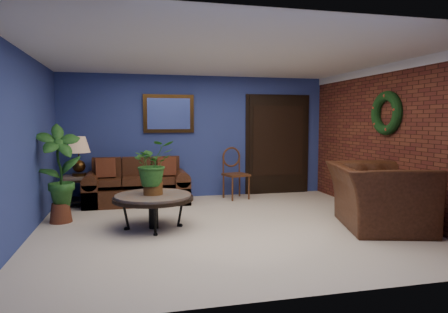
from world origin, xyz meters
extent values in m
plane|color=beige|center=(0.00, 0.00, 0.00)|extent=(5.50, 5.50, 0.00)
cube|color=navy|center=(0.00, 2.50, 1.25)|extent=(5.50, 0.04, 2.50)
cube|color=navy|center=(-2.75, 0.00, 1.25)|extent=(0.04, 5.00, 2.50)
cube|color=maroon|center=(2.75, 0.00, 1.25)|extent=(0.04, 5.00, 2.50)
cube|color=silver|center=(0.00, 0.00, 2.50)|extent=(5.50, 5.00, 0.02)
cube|color=white|center=(2.72, 0.00, 2.43)|extent=(0.03, 5.00, 0.14)
cube|color=#3F270F|center=(-0.60, 2.46, 1.72)|extent=(1.02, 0.06, 0.77)
cube|color=black|center=(1.75, 2.47, 1.05)|extent=(1.44, 0.06, 2.18)
torus|color=black|center=(2.69, 0.05, 1.70)|extent=(0.16, 0.72, 0.72)
cube|color=#4D2616|center=(-1.26, 2.00, 0.16)|extent=(1.95, 0.84, 0.32)
cube|color=#4D2616|center=(-1.26, 2.31, 0.45)|extent=(1.66, 0.23, 0.80)
cube|color=#4D2616|center=(-1.81, 1.95, 0.46)|extent=(0.54, 0.58, 0.12)
cube|color=#4D2616|center=(-1.26, 1.95, 0.46)|extent=(0.54, 0.58, 0.12)
cube|color=#4D2616|center=(-0.70, 1.95, 0.46)|extent=(0.54, 0.58, 0.12)
cube|color=#4D2616|center=(-2.09, 2.00, 0.22)|extent=(0.28, 0.84, 0.44)
cube|color=#4D2616|center=(-0.43, 2.00, 0.22)|extent=(0.28, 0.84, 0.44)
cube|color=#5C2917|center=(-1.83, 1.98, 0.70)|extent=(0.35, 0.11, 0.35)
cube|color=#5C2917|center=(-0.69, 1.98, 0.70)|extent=(0.35, 0.11, 0.35)
cylinder|color=#59534E|center=(-1.07, 0.16, 0.48)|extent=(1.10, 1.10, 0.05)
cylinder|color=black|center=(-1.07, 0.16, 0.44)|extent=(1.17, 1.17, 0.05)
cylinder|color=black|center=(-1.07, 0.16, 0.23)|extent=(0.14, 0.14, 0.45)
cube|color=#59534E|center=(-2.30, 2.05, 0.54)|extent=(0.58, 0.58, 0.05)
cube|color=black|center=(-2.30, 2.05, 0.50)|extent=(0.62, 0.62, 0.04)
cube|color=black|center=(-2.30, 2.05, 0.12)|extent=(0.52, 0.52, 0.03)
cylinder|color=black|center=(-2.54, 1.81, 0.27)|extent=(0.03, 0.03, 0.54)
cylinder|color=black|center=(-2.06, 1.81, 0.27)|extent=(0.03, 0.03, 0.54)
cylinder|color=black|center=(-2.54, 2.29, 0.27)|extent=(0.03, 0.03, 0.54)
cylinder|color=black|center=(-2.06, 2.29, 0.27)|extent=(0.03, 0.03, 0.54)
cylinder|color=#3F270F|center=(-2.30, 2.05, 0.59)|extent=(0.25, 0.25, 0.05)
sphere|color=#3F270F|center=(-2.30, 2.05, 0.72)|extent=(0.23, 0.23, 0.23)
cylinder|color=#3F270F|center=(-2.30, 2.05, 0.91)|extent=(0.03, 0.03, 0.29)
cone|color=#A27C5F|center=(-2.30, 2.05, 1.12)|extent=(0.42, 0.42, 0.29)
cube|color=#5C301A|center=(0.70, 2.05, 0.49)|extent=(0.54, 0.54, 0.04)
torus|color=#5C301A|center=(0.65, 2.24, 0.83)|extent=(0.41, 0.14, 0.42)
cylinder|color=#5C301A|center=(0.57, 1.82, 0.23)|extent=(0.04, 0.04, 0.47)
cylinder|color=#5C301A|center=(0.93, 1.91, 0.23)|extent=(0.04, 0.04, 0.47)
cylinder|color=#5C301A|center=(0.47, 2.19, 0.23)|extent=(0.04, 0.04, 0.47)
cylinder|color=#5C301A|center=(0.84, 2.28, 0.23)|extent=(0.04, 0.04, 0.47)
imported|color=#4D2616|center=(2.15, -0.58, 0.47)|extent=(1.60, 1.73, 0.94)
cylinder|color=brown|center=(-1.07, 0.16, 0.59)|extent=(0.28, 0.28, 0.18)
imported|color=#1D4E18|center=(-1.07, 0.16, 0.96)|extent=(0.72, 0.67, 0.66)
cylinder|color=brown|center=(2.35, 0.39, 0.10)|extent=(0.26, 0.26, 0.20)
imported|color=#1D4E18|center=(2.35, 0.39, 0.52)|extent=(0.46, 0.40, 0.74)
cylinder|color=brown|center=(-2.45, 0.85, 0.15)|extent=(0.34, 0.34, 0.30)
imported|color=#1D4E18|center=(-2.45, 0.85, 0.89)|extent=(0.78, 0.64, 1.28)
camera|label=1|loc=(-1.40, -5.67, 1.57)|focal=32.00mm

